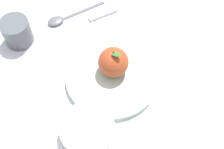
{
  "coord_description": "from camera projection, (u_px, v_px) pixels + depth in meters",
  "views": [
    {
      "loc": [
        0.34,
        -0.29,
        0.71
      ],
      "look_at": [
        0.04,
        -0.02,
        0.02
      ],
      "focal_mm": 50.72,
      "sensor_mm": 36.0,
      "label": 1
    }
  ],
  "objects": [
    {
      "name": "knife",
      "position": [
        87.0,
        21.0,
        0.9
      ],
      "size": [
        0.08,
        0.23,
        0.01
      ],
      "color": "silver",
      "rests_on": "ground_plane"
    },
    {
      "name": "ground_plane",
      "position": [
        108.0,
        63.0,
        0.83
      ],
      "size": [
        2.4,
        2.4,
        0.0
      ],
      "primitive_type": "plane",
      "color": "silver"
    },
    {
      "name": "dinner_plate",
      "position": [
        112.0,
        76.0,
        0.8
      ],
      "size": [
        0.24,
        0.24,
        0.02
      ],
      "color": "#B2C6B2",
      "rests_on": "ground_plane"
    },
    {
      "name": "spoon",
      "position": [
        62.0,
        18.0,
        0.9
      ],
      "size": [
        0.06,
        0.18,
        0.01
      ],
      "color": "#59595E",
      "rests_on": "ground_plane"
    },
    {
      "name": "cup",
      "position": [
        16.0,
        31.0,
        0.84
      ],
      "size": [
        0.08,
        0.08,
        0.07
      ],
      "color": "#4C5156",
      "rests_on": "ground_plane"
    },
    {
      "name": "apple",
      "position": [
        113.0,
        62.0,
        0.77
      ],
      "size": [
        0.08,
        0.08,
        0.09
      ],
      "color": "#9E3D1E",
      "rests_on": "dinner_plate"
    },
    {
      "name": "side_bowl",
      "position": [
        87.0,
        130.0,
        0.71
      ],
      "size": [
        0.12,
        0.12,
        0.04
      ],
      "color": "silver",
      "rests_on": "ground_plane"
    }
  ]
}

